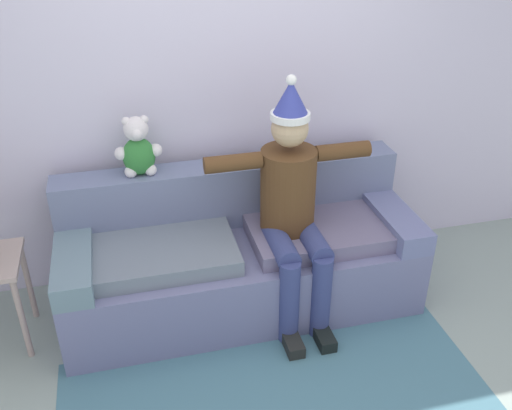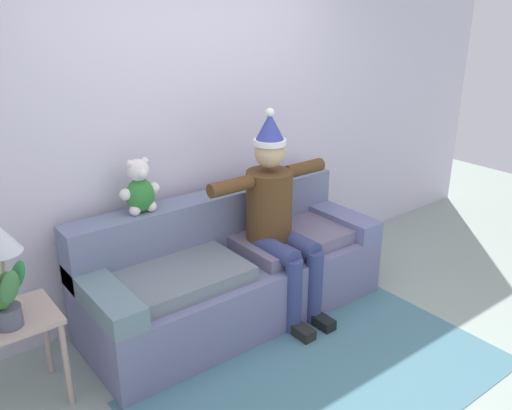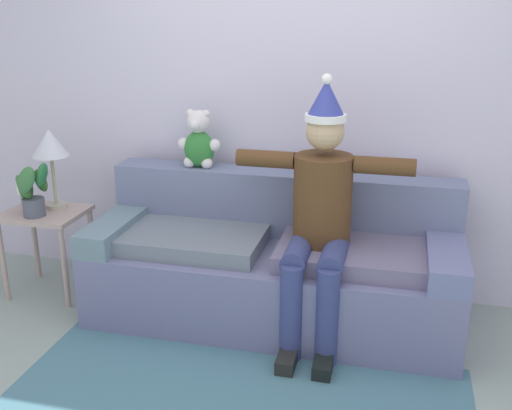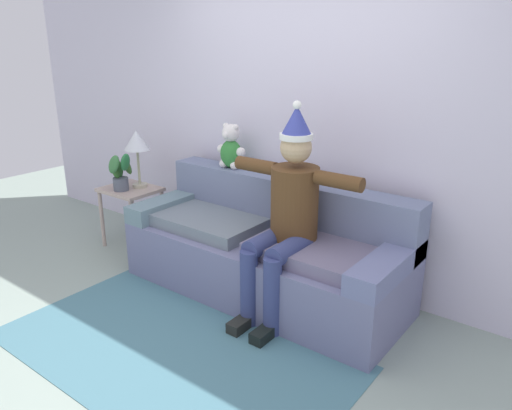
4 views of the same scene
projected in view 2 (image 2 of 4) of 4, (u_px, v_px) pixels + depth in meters
ground_plane at (329, 383)px, 3.36m from camera, size 10.00×10.00×0.00m
back_wall at (190, 126)px, 4.01m from camera, size 7.00×0.10×2.70m
couch at (232, 271)px, 4.00m from camera, size 2.25×0.85×0.88m
person_seated at (277, 214)px, 3.89m from camera, size 1.02×0.77×1.54m
teddy_bear at (140, 189)px, 3.61m from camera, size 0.29×0.17×0.38m
side_table at (10, 334)px, 3.02m from camera, size 0.52×0.43×0.59m
potted_plant at (6, 297)px, 2.85m from camera, size 0.26×0.27×0.38m
area_rug at (327, 381)px, 3.37m from camera, size 2.34×1.33×0.01m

